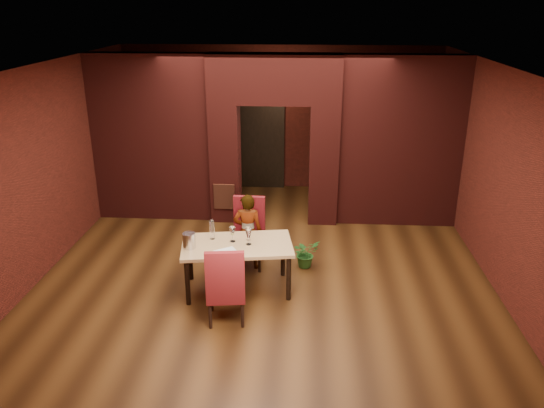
% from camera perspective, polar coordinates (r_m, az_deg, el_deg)
% --- Properties ---
extents(floor, '(8.00, 8.00, 0.00)m').
position_cam_1_polar(floor, '(8.82, -0.57, -6.55)').
color(floor, '#4A2C12').
rests_on(floor, ground).
extents(ceiling, '(7.00, 8.00, 0.04)m').
position_cam_1_polar(ceiling, '(7.86, -0.66, 14.59)').
color(ceiling, silver).
rests_on(ceiling, ground).
extents(wall_back, '(7.00, 0.04, 3.20)m').
position_cam_1_polar(wall_back, '(12.06, 0.85, 9.17)').
color(wall_back, maroon).
rests_on(wall_back, ground).
extents(wall_front, '(7.00, 0.04, 3.20)m').
position_cam_1_polar(wall_front, '(4.57, -4.50, -11.96)').
color(wall_front, maroon).
rests_on(wall_front, ground).
extents(wall_left, '(0.04, 8.00, 3.20)m').
position_cam_1_polar(wall_left, '(9.15, -23.08, 3.58)').
color(wall_left, maroon).
rests_on(wall_left, ground).
extents(wall_right, '(0.04, 8.00, 3.20)m').
position_cam_1_polar(wall_right, '(8.68, 23.14, 2.67)').
color(wall_right, maroon).
rests_on(wall_right, ground).
extents(pillar_left, '(0.55, 0.55, 2.30)m').
position_cam_1_polar(pillar_left, '(10.34, -5.03, 4.48)').
color(pillar_left, maroon).
rests_on(pillar_left, ground).
extents(pillar_right, '(0.55, 0.55, 2.30)m').
position_cam_1_polar(pillar_right, '(10.23, 5.58, 4.28)').
color(pillar_right, maroon).
rests_on(pillar_right, ground).
extents(lintel, '(2.45, 0.55, 0.90)m').
position_cam_1_polar(lintel, '(9.90, 0.26, 13.31)').
color(lintel, maroon).
rests_on(lintel, ground).
extents(wing_wall_left, '(2.28, 0.35, 3.20)m').
position_cam_1_polar(wing_wall_left, '(10.53, -12.79, 6.88)').
color(wing_wall_left, maroon).
rests_on(wing_wall_left, ground).
extents(wing_wall_right, '(2.28, 0.35, 3.20)m').
position_cam_1_polar(wing_wall_right, '(10.25, 13.64, 6.43)').
color(wing_wall_right, maroon).
rests_on(wing_wall_right, ground).
extents(vent_panel, '(0.40, 0.03, 0.50)m').
position_cam_1_polar(vent_panel, '(10.25, -5.17, 0.79)').
color(vent_panel, '#9A472C').
rests_on(vent_panel, ground).
extents(rear_door, '(0.90, 0.08, 2.10)m').
position_cam_1_polar(rear_door, '(12.16, -1.08, 6.60)').
color(rear_door, black).
rests_on(rear_door, ground).
extents(rear_door_frame, '(1.02, 0.04, 2.22)m').
position_cam_1_polar(rear_door_frame, '(12.12, -1.09, 6.55)').
color(rear_door_frame, black).
rests_on(rear_door_frame, ground).
extents(dining_table, '(1.73, 1.14, 0.75)m').
position_cam_1_polar(dining_table, '(7.97, -3.72, -6.74)').
color(dining_table, tan).
rests_on(dining_table, ground).
extents(chair_far, '(0.53, 0.53, 1.13)m').
position_cam_1_polar(chair_far, '(8.57, -2.63, -3.21)').
color(chair_far, maroon).
rests_on(chair_far, ground).
extents(chair_near, '(0.57, 0.57, 1.12)m').
position_cam_1_polar(chair_near, '(7.18, -4.98, -8.44)').
color(chair_near, maroon).
rests_on(chair_near, ground).
extents(person_seated, '(0.47, 0.31, 1.27)m').
position_cam_1_polar(person_seated, '(8.48, -2.63, -2.99)').
color(person_seated, white).
rests_on(person_seated, ground).
extents(wine_glass_a, '(0.09, 0.09, 0.23)m').
position_cam_1_polar(wine_glass_a, '(7.83, -4.28, -3.27)').
color(wine_glass_a, white).
rests_on(wine_glass_a, dining_table).
extents(wine_glass_b, '(0.09, 0.09, 0.21)m').
position_cam_1_polar(wine_glass_b, '(7.86, -2.57, -3.23)').
color(wine_glass_b, white).
rests_on(wine_glass_b, dining_table).
extents(wine_glass_c, '(0.09, 0.09, 0.23)m').
position_cam_1_polar(wine_glass_c, '(7.73, -2.53, -3.58)').
color(wine_glass_c, white).
rests_on(wine_glass_c, dining_table).
extents(tasting_sheet, '(0.37, 0.35, 0.00)m').
position_cam_1_polar(tasting_sheet, '(7.58, -4.99, -5.11)').
color(tasting_sheet, white).
rests_on(tasting_sheet, dining_table).
extents(wine_bucket, '(0.19, 0.19, 0.23)m').
position_cam_1_polar(wine_bucket, '(7.71, -8.90, -3.90)').
color(wine_bucket, silver).
rests_on(wine_bucket, dining_table).
extents(water_bottle, '(0.07, 0.07, 0.31)m').
position_cam_1_polar(water_bottle, '(7.93, -6.45, -2.72)').
color(water_bottle, white).
rests_on(water_bottle, dining_table).
extents(potted_plant, '(0.56, 0.54, 0.47)m').
position_cam_1_polar(potted_plant, '(8.69, 3.63, -5.31)').
color(potted_plant, '#286424').
rests_on(potted_plant, ground).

